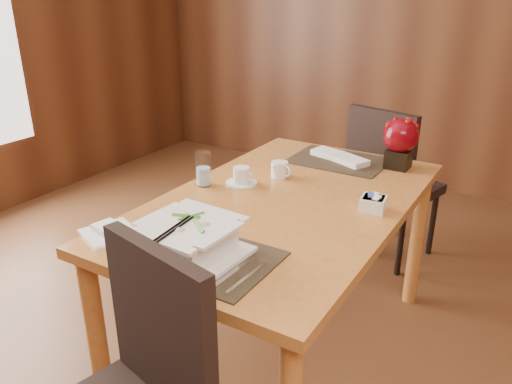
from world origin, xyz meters
The scene contains 13 objects.
back_wall centered at (0.00, 3.00, 1.40)m, with size 5.00×0.02×2.80m, color #583019.
dining_table centered at (0.00, 0.60, 0.65)m, with size 0.90×1.50×0.75m.
placemat_near centered at (0.00, 0.05, 0.75)m, with size 0.45×0.33×0.01m, color black.
placemat_far centered at (0.00, 1.15, 0.75)m, with size 0.45×0.33×0.01m, color black.
soup_setting centered at (-0.03, 0.02, 0.81)m, with size 0.32×0.32×0.13m.
coffee_cup centered at (-0.24, 0.64, 0.78)m, with size 0.14×0.14×0.08m.
water_glass centered at (-0.37, 0.55, 0.82)m, with size 0.07×0.07×0.15m, color white.
creamer_jug centered at (-0.14, 0.80, 0.79)m, with size 0.10×0.10×0.07m, color white, non-canonical shape.
sugar_caddy centered at (0.34, 0.67, 0.78)m, with size 0.09×0.09×0.05m, color white.
berry_decor centered at (0.27, 1.20, 0.88)m, with size 0.16×0.16×0.24m.
napkins_far centered at (0.01, 1.15, 0.77)m, with size 0.30×0.11×0.03m, color white, non-canonical shape.
bread_plate centered at (-0.37, 0.01, 0.76)m, with size 0.17×0.17×0.01m, color white.
far_chair centered at (0.11, 1.65, 0.53)m, with size 0.53×0.54×0.93m.
Camera 1 is at (0.85, -1.04, 1.54)m, focal length 35.00 mm.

